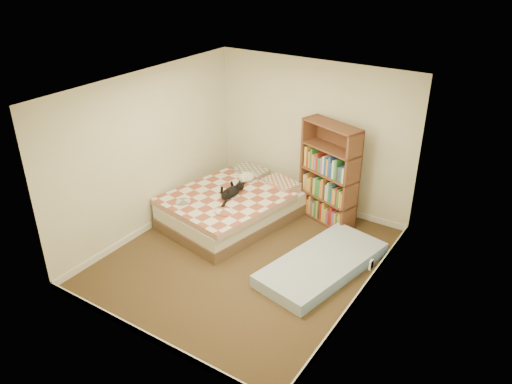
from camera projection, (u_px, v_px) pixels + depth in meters
The scene contains 6 objects.
room at pixel (245, 183), 6.71m from camera, with size 3.51×4.01×2.51m.
bed at pixel (234, 206), 8.11m from camera, with size 1.86×2.36×0.57m.
bookshelf at pixel (329, 187), 7.98m from camera, with size 1.10×0.65×1.66m.
floor_mattress at pixel (322, 264), 6.95m from camera, with size 0.89×1.97×0.18m, color #7EA0D2.
black_cat at pixel (232, 191), 7.86m from camera, with size 0.25×0.73×0.17m.
white_dog at pixel (247, 177), 8.34m from camera, with size 0.36×0.38×0.14m.
Camera 1 is at (3.41, -4.98, 4.13)m, focal length 35.00 mm.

